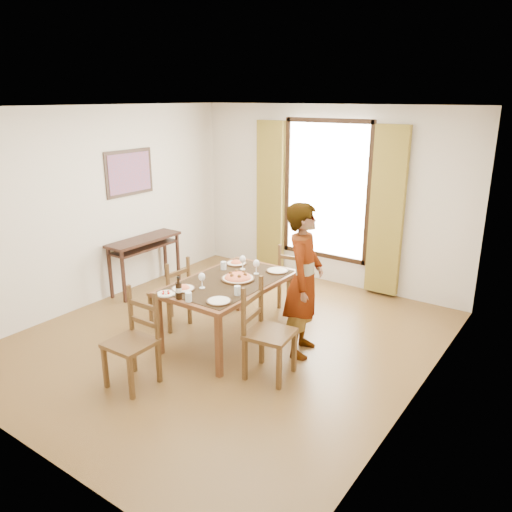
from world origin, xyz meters
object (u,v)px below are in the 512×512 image
Objects in this scene: console_table at (144,246)px; pasta_platter at (238,276)px; man at (304,280)px; dining_table at (229,286)px.

pasta_platter reaches higher than console_table.
console_table is 0.69× the size of man.
man is 4.35× the size of pasta_platter.
dining_table is 0.16m from pasta_platter.
man reaches higher than console_table.
man is (0.86, 0.23, 0.18)m from dining_table.
console_table is 2.14m from dining_table.
man reaches higher than dining_table.
pasta_platter is (2.13, -0.50, 0.12)m from console_table.
pasta_platter is at bearing 84.18° from man.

